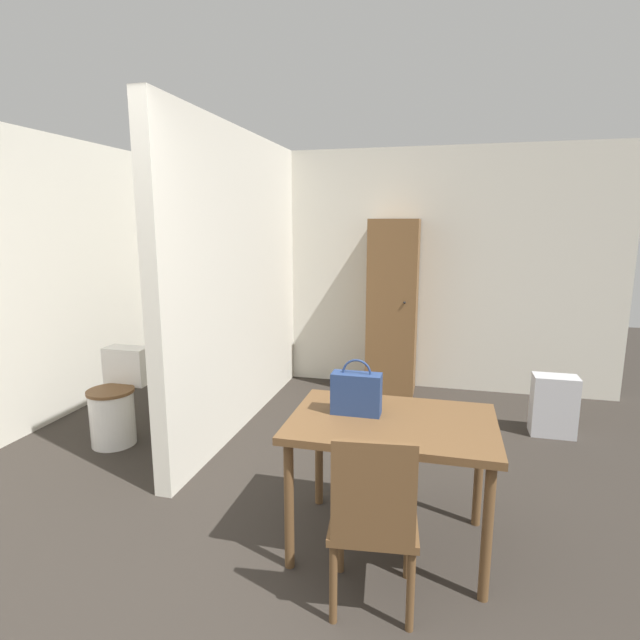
{
  "coord_description": "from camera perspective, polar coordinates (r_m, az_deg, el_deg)",
  "views": [
    {
      "loc": [
        1.04,
        -1.35,
        1.74
      ],
      "look_at": [
        0.24,
        1.85,
        1.1
      ],
      "focal_mm": 28.0,
      "sensor_mm": 36.0,
      "label": 1
    }
  ],
  "objects": [
    {
      "name": "wall_back",
      "position": [
        5.48,
        3.08,
        5.83
      ],
      "size": [
        5.58,
        0.12,
        2.5
      ],
      "color": "beige",
      "rests_on": "ground_plane"
    },
    {
      "name": "wall_left",
      "position": [
        4.77,
        -31.38,
        3.49
      ],
      "size": [
        0.12,
        4.95,
        2.5
      ],
      "color": "beige",
      "rests_on": "ground_plane"
    },
    {
      "name": "partition_wall",
      "position": [
        4.33,
        -9.18,
        4.35
      ],
      "size": [
        0.12,
        2.68,
        2.5
      ],
      "color": "beige",
      "rests_on": "ground_plane"
    },
    {
      "name": "dining_table",
      "position": [
        2.73,
        8.21,
        -12.84
      ],
      "size": [
        1.07,
        0.74,
        0.73
      ],
      "color": "brown",
      "rests_on": "ground_plane"
    },
    {
      "name": "wooden_chair",
      "position": [
        2.38,
        6.13,
        -21.55
      ],
      "size": [
        0.43,
        0.43,
        0.87
      ],
      "rotation": [
        0.0,
        0.0,
        0.11
      ],
      "color": "brown",
      "rests_on": "ground_plane"
    },
    {
      "name": "toilet",
      "position": [
        4.38,
        -22.22,
        -8.71
      ],
      "size": [
        0.36,
        0.51,
        0.74
      ],
      "color": "white",
      "rests_on": "ground_plane"
    },
    {
      "name": "handbag",
      "position": [
        2.71,
        4.18,
        -8.29
      ],
      "size": [
        0.27,
        0.11,
        0.3
      ],
      "color": "navy",
      "rests_on": "dining_table"
    },
    {
      "name": "wooden_cabinet",
      "position": [
        5.17,
        8.29,
        1.42
      ],
      "size": [
        0.49,
        0.43,
        1.78
      ],
      "color": "brown",
      "rests_on": "ground_plane"
    },
    {
      "name": "space_heater",
      "position": [
        4.62,
        25.15,
        -8.85
      ],
      "size": [
        0.35,
        0.2,
        0.51
      ],
      "color": "#BCBCC1",
      "rests_on": "ground_plane"
    }
  ]
}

